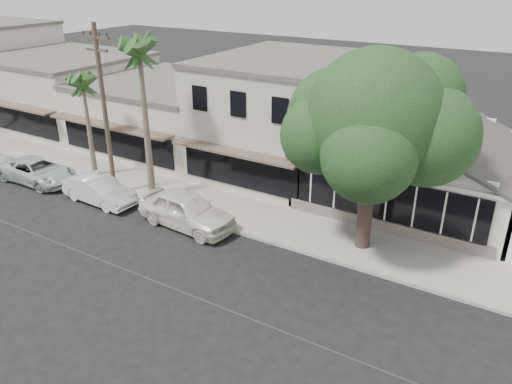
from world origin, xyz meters
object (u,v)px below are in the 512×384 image
Objects in this scene: car_2 at (38,171)px; car_0 at (187,210)px; car_1 at (99,190)px; shade_tree at (375,121)px; utility_pole at (104,109)px.

car_0 is at bearing -89.54° from car_2.
shade_tree reaches higher than car_1.
car_2 is (-10.69, -0.19, -0.18)m from car_0.
shade_tree is at bearing -75.71° from car_1.
car_0 is at bearing -8.60° from utility_pole.
utility_pole is at bearing -172.63° from shade_tree.
shade_tree is (7.84, 2.61, 4.88)m from car_0.
car_2 is at bearing 90.99° from car_1.
shade_tree is (13.42, 2.90, 5.03)m from car_1.
utility_pole reaches higher than shade_tree.
car_0 is (5.70, -0.86, -3.93)m from utility_pole.
utility_pole reaches higher than car_1.
car_1 is 0.87× the size of car_2.
car_1 is at bearing -167.81° from shade_tree.
utility_pole is 1.03× the size of shade_tree.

